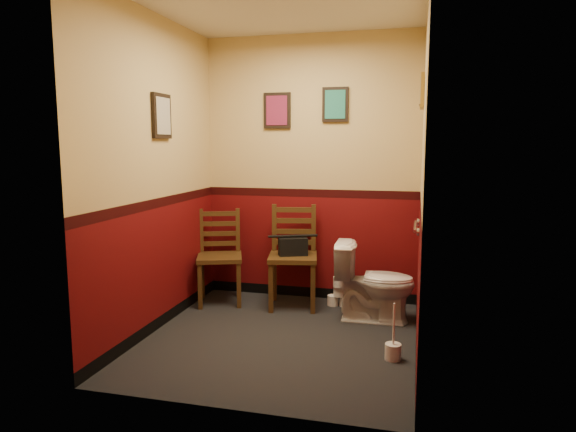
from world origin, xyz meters
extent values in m
cube|color=black|center=(0.00, 0.00, 0.00)|extent=(2.20, 2.40, 0.00)
cube|color=silver|center=(0.00, 0.00, 2.70)|extent=(2.20, 2.40, 0.00)
cube|color=#57090C|center=(0.00, 1.20, 1.35)|extent=(2.20, 0.00, 2.70)
cube|color=#57090C|center=(0.00, -1.20, 1.35)|extent=(2.20, 0.00, 2.70)
cube|color=#57090C|center=(-1.10, 0.00, 1.35)|extent=(0.00, 2.40, 2.70)
cube|color=#57090C|center=(1.10, 0.00, 1.35)|extent=(0.00, 2.40, 2.70)
cylinder|color=silver|center=(1.07, 0.25, 0.95)|extent=(0.03, 0.50, 0.03)
cylinder|color=silver|center=(1.09, 0.00, 0.95)|extent=(0.02, 0.06, 0.06)
cylinder|color=silver|center=(1.09, 0.50, 0.95)|extent=(0.02, 0.06, 0.06)
cube|color=black|center=(-0.35, 1.18, 1.95)|extent=(0.28, 0.03, 0.36)
cube|color=maroon|center=(-0.35, 1.17, 1.95)|extent=(0.22, 0.01, 0.30)
cube|color=black|center=(0.25, 1.18, 2.00)|extent=(0.26, 0.03, 0.34)
cube|color=#267C6D|center=(0.25, 1.17, 2.00)|extent=(0.20, 0.01, 0.28)
cube|color=black|center=(-1.08, 0.10, 1.85)|extent=(0.03, 0.30, 0.38)
cube|color=tan|center=(-1.07, 0.10, 1.85)|extent=(0.01, 0.24, 0.31)
cube|color=olive|center=(1.08, 0.60, 2.05)|extent=(0.03, 0.34, 0.28)
cube|color=tan|center=(1.07, 0.60, 2.05)|extent=(0.01, 0.28, 0.22)
imported|color=white|center=(0.72, 0.64, 0.36)|extent=(0.74, 0.42, 0.71)
cylinder|color=silver|center=(0.93, -0.21, 0.06)|extent=(0.12, 0.12, 0.12)
cylinder|color=silver|center=(0.93, -0.21, 0.27)|extent=(0.02, 0.02, 0.35)
cube|color=#402913|center=(-0.85, 0.78, 0.47)|extent=(0.57, 0.57, 0.04)
cube|color=#402913|center=(-0.96, 0.54, 0.24)|extent=(0.05, 0.05, 0.47)
cube|color=#402913|center=(-1.09, 0.90, 0.24)|extent=(0.05, 0.05, 0.47)
cube|color=#402913|center=(-0.61, 0.67, 0.24)|extent=(0.05, 0.05, 0.47)
cube|color=#402913|center=(-0.74, 1.03, 0.24)|extent=(0.05, 0.05, 0.47)
cube|color=#402913|center=(-1.09, 0.90, 0.71)|extent=(0.05, 0.05, 0.47)
cube|color=#402913|center=(-0.74, 1.03, 0.71)|extent=(0.05, 0.05, 0.47)
cube|color=#402913|center=(-0.92, 0.97, 0.58)|extent=(0.34, 0.15, 0.05)
cube|color=#402913|center=(-0.92, 0.97, 0.68)|extent=(0.34, 0.15, 0.05)
cube|color=#402913|center=(-0.92, 0.97, 0.79)|extent=(0.34, 0.15, 0.05)
cube|color=#402913|center=(-0.92, 0.97, 0.89)|extent=(0.34, 0.15, 0.05)
cube|color=#402913|center=(-0.10, 0.84, 0.50)|extent=(0.55, 0.55, 0.04)
cube|color=#402913|center=(-0.26, 0.61, 0.25)|extent=(0.05, 0.05, 0.50)
cube|color=#402913|center=(-0.34, 1.00, 0.25)|extent=(0.05, 0.05, 0.50)
cube|color=#402913|center=(0.14, 0.68, 0.25)|extent=(0.05, 0.05, 0.50)
cube|color=#402913|center=(0.06, 1.08, 0.25)|extent=(0.05, 0.05, 0.50)
cube|color=#402913|center=(-0.34, 1.01, 0.75)|extent=(0.05, 0.05, 0.50)
cube|color=#402913|center=(0.06, 1.08, 0.75)|extent=(0.05, 0.05, 0.50)
cube|color=#402913|center=(-0.14, 1.05, 0.61)|extent=(0.38, 0.10, 0.05)
cube|color=#402913|center=(-0.14, 1.05, 0.73)|extent=(0.38, 0.10, 0.05)
cube|color=#402913|center=(-0.14, 1.05, 0.84)|extent=(0.38, 0.10, 0.05)
cube|color=#402913|center=(-0.14, 1.05, 0.95)|extent=(0.38, 0.10, 0.05)
cube|color=black|center=(-0.10, 0.84, 0.61)|extent=(0.31, 0.24, 0.17)
cylinder|color=black|center=(-0.10, 0.84, 0.72)|extent=(0.23, 0.12, 0.02)
cylinder|color=silver|center=(0.28, 0.98, 0.05)|extent=(0.11, 0.11, 0.10)
cylinder|color=silver|center=(0.41, 0.98, 0.05)|extent=(0.11, 0.11, 0.10)
cylinder|color=silver|center=(0.34, 0.97, 0.15)|extent=(0.11, 0.11, 0.10)
cylinder|color=silver|center=(0.34, 0.95, 0.26)|extent=(0.11, 0.11, 0.10)
camera|label=1|loc=(1.07, -3.97, 1.62)|focal=32.00mm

